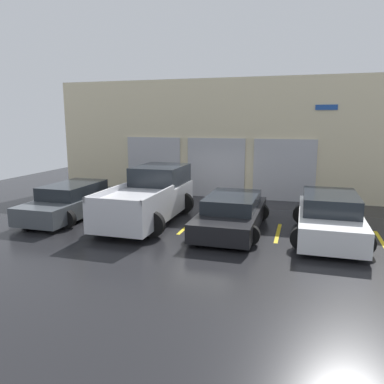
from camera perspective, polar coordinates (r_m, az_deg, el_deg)
ground_plane at (r=15.10m, az=1.80°, el=-2.96°), size 28.00×28.00×0.00m
shophouse_building at (r=17.89m, az=4.53°, el=7.95°), size 16.62×0.68×5.51m
pickup_truck at (r=13.66m, az=-6.43°, el=-0.71°), size 2.53×5.11×1.89m
sedan_white at (r=12.44m, az=20.19°, el=-3.58°), size 2.26×4.54×1.37m
sedan_side at (r=12.62m, az=6.10°, el=-3.22°), size 2.22×4.64×1.15m
van_right at (r=14.95m, az=-17.73°, el=-1.29°), size 2.14×4.70×1.25m
parking_stripe_far_left at (r=15.96m, az=-22.25°, el=-3.01°), size 0.12×2.20×0.01m
parking_stripe_left at (r=14.27m, az=-12.53°, el=-4.03°), size 0.12×2.20×0.01m
parking_stripe_centre at (r=13.09m, az=-0.62°, el=-5.11°), size 0.12×2.20×0.01m
parking_stripe_right at (r=12.57m, az=12.97°, el=-6.08°), size 0.12×2.20×0.01m
parking_stripe_far_right at (r=12.79m, az=26.93°, el=-6.71°), size 0.12×2.20×0.01m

